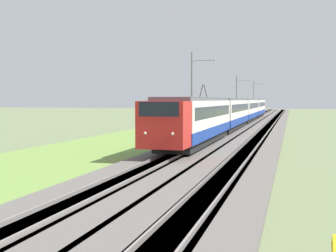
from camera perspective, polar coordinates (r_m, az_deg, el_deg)
name	(u,v)px	position (r m, az deg, el deg)	size (l,w,h in m)	color
ballast_main	(226,132)	(52.59, 7.05, -0.76)	(240.00, 4.40, 0.30)	#605B56
ballast_adjacent	(264,133)	(52.19, 11.58, -0.83)	(240.00, 4.40, 0.30)	#605B56
track_main	(226,132)	(52.59, 7.05, -0.75)	(240.00, 1.57, 0.45)	#4C4238
track_adjacent	(264,133)	(52.19, 11.58, -0.82)	(240.00, 1.57, 0.45)	#4C4238
grass_verge	(171,132)	(53.81, 0.39, -0.74)	(240.00, 11.39, 0.12)	olive
passenger_train	(239,110)	(65.28, 8.60, 1.94)	(79.63, 2.89, 5.04)	red
catenary_mast_mid	(193,93)	(48.93, 3.01, 4.08)	(0.22, 2.56, 8.74)	slate
catenary_mast_far	(237,97)	(89.17, 8.40, 3.53)	(0.22, 2.56, 8.35)	slate
catenary_mast_distant	(254,97)	(129.72, 10.43, 3.56)	(0.22, 2.56, 9.03)	slate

